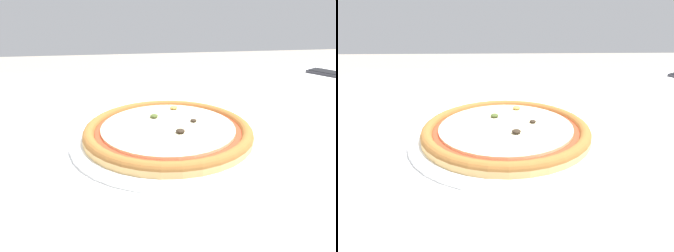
% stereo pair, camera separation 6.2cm
% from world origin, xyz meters
% --- Properties ---
extents(dining_table, '(1.47, 0.94, 0.72)m').
position_xyz_m(dining_table, '(0.00, 0.00, 0.64)').
color(dining_table, '#997047').
rests_on(dining_table, ground_plane).
extents(pizza_plate, '(0.36, 0.36, 0.04)m').
position_xyz_m(pizza_plate, '(-0.20, -0.15, 0.74)').
color(pizza_plate, white).
rests_on(pizza_plate, dining_table).
extents(fork, '(0.03, 0.17, 0.00)m').
position_xyz_m(fork, '(-0.45, 0.03, 0.72)').
color(fork, silver).
rests_on(fork, dining_table).
extents(cell_phone, '(0.14, 0.16, 0.01)m').
position_xyz_m(cell_phone, '(0.42, 0.30, 0.73)').
color(cell_phone, '#232328').
rests_on(cell_phone, dining_table).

